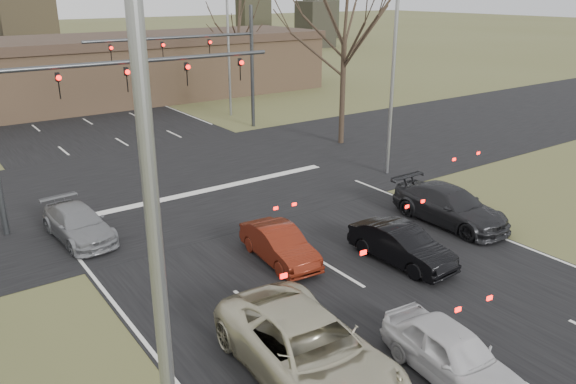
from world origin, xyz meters
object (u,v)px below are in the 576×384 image
building (82,71)px  car_black_hatch (401,245)px  mast_arm_far (214,55)px  car_red_ahead (279,244)px  car_grey_ahead (78,224)px  mast_arm_near (76,95)px  car_white_sedan (452,354)px  streetlight_right_near (391,64)px  car_silver_suv (309,350)px  car_charcoal_sedan (450,206)px  streetlight_right_far (226,39)px  streetlight_left (174,293)px

building → car_black_hatch: bearing=-89.6°
mast_arm_far → car_red_ahead: mast_arm_far is taller
building → car_grey_ahead: bearing=-107.1°
mast_arm_near → car_white_sedan: (3.97, -15.53, -4.40)m
streetlight_right_near → car_silver_suv: size_ratio=1.71×
car_grey_ahead → car_red_ahead: 7.86m
car_grey_ahead → car_red_ahead: (5.17, -5.93, 0.01)m
building → car_white_sedan: building is taller
mast_arm_near → mast_arm_far: same height
mast_arm_near → car_white_sedan: mast_arm_near is taller
car_silver_suv → car_charcoal_sedan: (10.54, 4.43, -0.08)m
car_red_ahead → car_charcoal_sedan: bearing=-4.2°
mast_arm_far → car_charcoal_sedan: 19.61m
streetlight_right_far → car_white_sedan: 31.75m
car_charcoal_sedan → streetlight_right_far: bearing=82.4°
mast_arm_near → car_red_ahead: bearing=-62.7°
streetlight_right_far → car_black_hatch: bearing=-106.1°
streetlight_right_near → car_charcoal_sedan: 8.18m
streetlight_left → car_black_hatch: streetlight_left is taller
mast_arm_near → car_grey_ahead: size_ratio=2.87×
building → streetlight_left: bearing=-104.4°
streetlight_left → car_black_hatch: size_ratio=2.51×
car_red_ahead → mast_arm_far: bearing=72.6°
car_black_hatch → car_charcoal_sedan: bearing=15.5°
car_white_sedan → car_grey_ahead: car_white_sedan is taller
streetlight_right_near → mast_arm_far: bearing=101.5°
car_white_sedan → car_charcoal_sedan: bearing=45.5°
mast_arm_near → car_red_ahead: (4.11, -7.95, -4.45)m
building → car_silver_suv: (-6.12, -38.56, -1.85)m
mast_arm_far → car_silver_suv: size_ratio=1.91×
car_white_sedan → car_black_hatch: (3.51, 5.05, -0.02)m
mast_arm_near → car_black_hatch: mast_arm_near is taller
streetlight_left → car_silver_suv: size_ratio=1.71×
streetlight_right_near → car_silver_suv: bearing=-140.8°
mast_arm_near → streetlight_right_near: bearing=-12.1°
streetlight_right_far → car_charcoal_sedan: (-2.90, -23.13, -4.85)m
streetlight_right_near → car_charcoal_sedan: streetlight_right_near is taller
building → streetlight_right_near: size_ratio=4.24×
mast_arm_far → car_grey_ahead: 17.88m
car_white_sedan → mast_arm_far: bearing=79.5°
building → mast_arm_far: (4.18, -15.00, 2.35)m
mast_arm_far → car_grey_ahead: size_ratio=2.64×
building → mast_arm_far: 15.75m
car_charcoal_sedan → car_grey_ahead: size_ratio=1.20×
car_black_hatch → car_red_ahead: (-3.37, 2.54, -0.04)m
building → car_silver_suv: building is taller
car_charcoal_sedan → car_red_ahead: size_ratio=1.35×
streetlight_right_far → car_silver_suv: size_ratio=1.71×
car_charcoal_sedan → car_red_ahead: 7.63m
streetlight_left → streetlight_right_near: 22.52m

